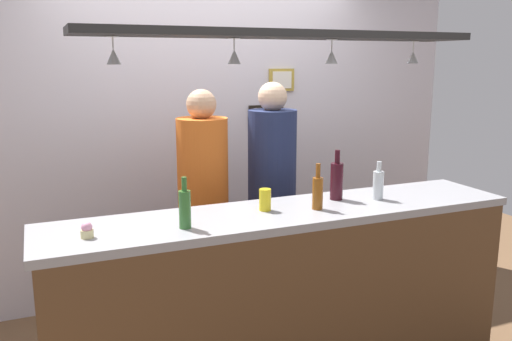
% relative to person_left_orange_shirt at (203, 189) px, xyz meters
% --- Properties ---
extents(back_wall, '(4.40, 0.06, 2.60)m').
position_rel_person_left_orange_shirt_xyz_m(back_wall, '(0.25, 0.68, 0.29)').
color(back_wall, silver).
rests_on(back_wall, ground_plane).
extents(bar_counter, '(2.70, 0.55, 1.04)m').
position_rel_person_left_orange_shirt_xyz_m(bar_counter, '(0.25, -0.93, -0.31)').
color(bar_counter, '#99999E').
rests_on(bar_counter, ground_plane).
extents(overhead_glass_rack, '(2.20, 0.36, 0.04)m').
position_rel_person_left_orange_shirt_xyz_m(overhead_glass_rack, '(0.25, -0.72, 0.98)').
color(overhead_glass_rack, black).
extents(hanging_wineglass_far_left, '(0.07, 0.07, 0.13)m').
position_rel_person_left_orange_shirt_xyz_m(hanging_wineglass_far_left, '(-0.63, -0.66, 0.87)').
color(hanging_wineglass_far_left, silver).
rests_on(hanging_wineglass_far_left, overhead_glass_rack).
extents(hanging_wineglass_left, '(0.07, 0.07, 0.13)m').
position_rel_person_left_orange_shirt_xyz_m(hanging_wineglass_left, '(-0.03, -0.69, 0.87)').
color(hanging_wineglass_left, silver).
rests_on(hanging_wineglass_left, overhead_glass_rack).
extents(hanging_wineglass_center_left, '(0.07, 0.07, 0.13)m').
position_rel_person_left_orange_shirt_xyz_m(hanging_wineglass_center_left, '(0.53, -0.73, 0.87)').
color(hanging_wineglass_center_left, silver).
rests_on(hanging_wineglass_center_left, overhead_glass_rack).
extents(hanging_wineglass_center, '(0.07, 0.07, 0.13)m').
position_rel_person_left_orange_shirt_xyz_m(hanging_wineglass_center, '(1.14, -0.66, 0.87)').
color(hanging_wineglass_center, silver).
rests_on(hanging_wineglass_center, overhead_glass_rack).
extents(person_left_orange_shirt, '(0.34, 0.34, 1.67)m').
position_rel_person_left_orange_shirt_xyz_m(person_left_orange_shirt, '(0.00, 0.00, 0.00)').
color(person_left_orange_shirt, '#2D334C').
rests_on(person_left_orange_shirt, ground_plane).
extents(person_middle_navy_shirt, '(0.34, 0.34, 1.71)m').
position_rel_person_left_orange_shirt_xyz_m(person_middle_navy_shirt, '(0.51, 0.00, 0.02)').
color(person_middle_navy_shirt, '#2D334C').
rests_on(person_middle_navy_shirt, ground_plane).
extents(bottle_wine_dark_red, '(0.08, 0.08, 0.30)m').
position_rel_person_left_orange_shirt_xyz_m(bottle_wine_dark_red, '(0.62, -0.68, 0.15)').
color(bottle_wine_dark_red, '#380F19').
rests_on(bottle_wine_dark_red, bar_counter).
extents(bottle_soda_clear, '(0.06, 0.06, 0.23)m').
position_rel_person_left_orange_shirt_xyz_m(bottle_soda_clear, '(0.85, -0.77, 0.12)').
color(bottle_soda_clear, silver).
rests_on(bottle_soda_clear, bar_counter).
extents(bottle_beer_green_import, '(0.06, 0.06, 0.26)m').
position_rel_person_left_orange_shirt_xyz_m(bottle_beer_green_import, '(-0.36, -0.87, 0.13)').
color(bottle_beer_green_import, '#336B2D').
rests_on(bottle_beer_green_import, bar_counter).
extents(bottle_beer_amber_tall, '(0.06, 0.06, 0.26)m').
position_rel_person_left_orange_shirt_xyz_m(bottle_beer_amber_tall, '(0.42, -0.82, 0.13)').
color(bottle_beer_amber_tall, brown).
rests_on(bottle_beer_amber_tall, bar_counter).
extents(drink_can, '(0.07, 0.07, 0.12)m').
position_rel_person_left_orange_shirt_xyz_m(drink_can, '(0.13, -0.73, 0.09)').
color(drink_can, yellow).
rests_on(drink_can, bar_counter).
extents(cupcake, '(0.06, 0.06, 0.08)m').
position_rel_person_left_orange_shirt_xyz_m(cupcake, '(-0.82, -0.83, 0.07)').
color(cupcake, beige).
rests_on(cupcake, bar_counter).
extents(picture_frame_upper_small, '(0.22, 0.02, 0.18)m').
position_rel_person_left_orange_shirt_xyz_m(picture_frame_upper_small, '(0.88, 0.64, 0.69)').
color(picture_frame_upper_small, '#B29338').
rests_on(picture_frame_upper_small, back_wall).
extents(picture_frame_lower_pair, '(0.30, 0.02, 0.18)m').
position_rel_person_left_orange_shirt_xyz_m(picture_frame_lower_pair, '(0.74, 0.64, 0.40)').
color(picture_frame_lower_pair, black).
rests_on(picture_frame_lower_pair, back_wall).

